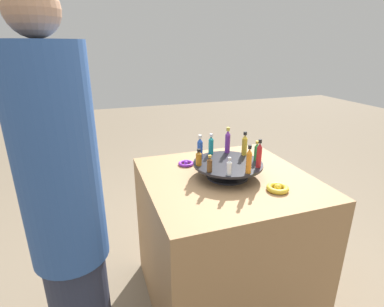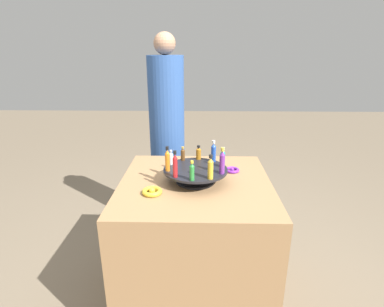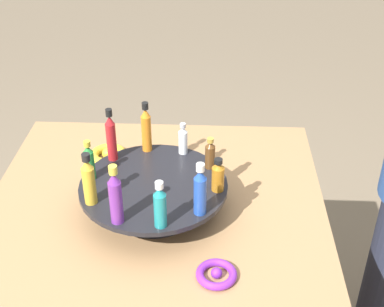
{
  "view_description": "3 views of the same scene",
  "coord_description": "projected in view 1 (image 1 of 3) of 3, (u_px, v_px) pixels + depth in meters",
  "views": [
    {
      "loc": [
        -1.28,
        0.64,
        1.44
      ],
      "look_at": [
        -0.07,
        0.22,
        0.97
      ],
      "focal_mm": 28.0,
      "sensor_mm": 36.0,
      "label": 1
    },
    {
      "loc": [
        0.02,
        -1.54,
        1.5
      ],
      "look_at": [
        -0.02,
        0.07,
        0.94
      ],
      "focal_mm": 28.0,
      "sensor_mm": 36.0,
      "label": 2
    },
    {
      "loc": [
        1.03,
        0.14,
        1.62
      ],
      "look_at": [
        -0.03,
        0.09,
        0.94
      ],
      "focal_mm": 50.0,
      "sensor_mm": 36.0,
      "label": 3
    }
  ],
  "objects": [
    {
      "name": "bottle_brown",
      "position": [
        210.0,
        164.0,
        1.41
      ],
      "size": [
        0.03,
        0.03,
        0.08
      ],
      "color": "brown",
      "rests_on": "display_stand"
    },
    {
      "name": "bottle_orange",
      "position": [
        249.0,
        160.0,
        1.38
      ],
      "size": [
        0.03,
        0.03,
        0.14
      ],
      "color": "orange",
      "rests_on": "display_stand"
    },
    {
      "name": "ribbon_bow_gold",
      "position": [
        278.0,
        188.0,
        1.4
      ],
      "size": [
        0.1,
        0.1,
        0.03
      ],
      "color": "gold",
      "rests_on": "party_table"
    },
    {
      "name": "bottle_blue",
      "position": [
        200.0,
        148.0,
        1.57
      ],
      "size": [
        0.03,
        0.03,
        0.13
      ],
      "color": "#234CAD",
      "rests_on": "display_stand"
    },
    {
      "name": "bottle_purple",
      "position": [
        228.0,
        141.0,
        1.65
      ],
      "size": [
        0.03,
        0.03,
        0.14
      ],
      "color": "#702D93",
      "rests_on": "display_stand"
    },
    {
      "name": "bottle_gold",
      "position": [
        245.0,
        144.0,
        1.62
      ],
      "size": [
        0.03,
        0.03,
        0.13
      ],
      "color": "gold",
      "rests_on": "display_stand"
    },
    {
      "name": "bottle_green",
      "position": [
        257.0,
        151.0,
        1.55
      ],
      "size": [
        0.02,
        0.02,
        0.1
      ],
      "color": "#288438",
      "rests_on": "display_stand"
    },
    {
      "name": "bottle_amber",
      "position": [
        199.0,
        158.0,
        1.48
      ],
      "size": [
        0.03,
        0.03,
        0.09
      ],
      "color": "#AD6B19",
      "rests_on": "display_stand"
    },
    {
      "name": "bottle_clear",
      "position": [
        229.0,
        167.0,
        1.37
      ],
      "size": [
        0.02,
        0.02,
        0.09
      ],
      "color": "silver",
      "rests_on": "display_stand"
    },
    {
      "name": "bottle_teal",
      "position": [
        211.0,
        145.0,
        1.64
      ],
      "size": [
        0.03,
        0.03,
        0.11
      ],
      "color": "teal",
      "rests_on": "display_stand"
    },
    {
      "name": "bottle_red",
      "position": [
        259.0,
        155.0,
        1.45
      ],
      "size": [
        0.03,
        0.03,
        0.14
      ],
      "color": "#B21E23",
      "rests_on": "display_stand"
    },
    {
      "name": "person_figure",
      "position": [
        68.0,
        224.0,
        1.1
      ],
      "size": [
        0.27,
        0.27,
        1.62
      ],
      "rotation": [
        0.0,
        0.0,
        -1.27
      ],
      "color": "#282D42",
      "rests_on": "ground_plane"
    },
    {
      "name": "display_stand",
      "position": [
        228.0,
        167.0,
        1.54
      ],
      "size": [
        0.36,
        0.36,
        0.08
      ],
      "color": "black",
      "rests_on": "party_table"
    },
    {
      "name": "ground_plane",
      "position": [
        222.0,
        295.0,
        1.83
      ],
      "size": [
        12.0,
        12.0,
        0.0
      ],
      "primitive_type": "plane",
      "color": "#756651"
    },
    {
      "name": "party_table",
      "position": [
        224.0,
        240.0,
        1.69
      ],
      "size": [
        0.85,
        0.85,
        0.79
      ],
      "color": "#9E754C",
      "rests_on": "ground_plane"
    },
    {
      "name": "ribbon_bow_purple",
      "position": [
        186.0,
        163.0,
        1.7
      ],
      "size": [
        0.09,
        0.09,
        0.02
      ],
      "color": "purple",
      "rests_on": "party_table"
    }
  ]
}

